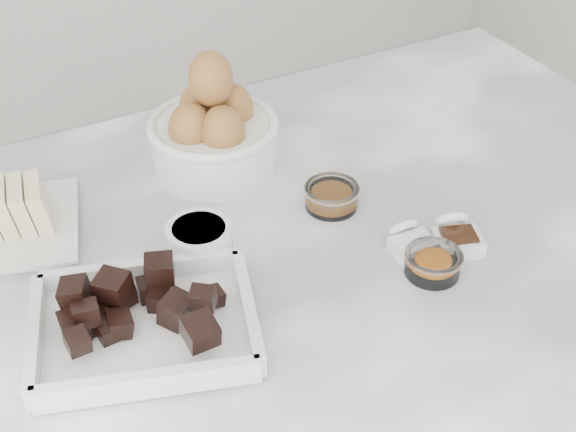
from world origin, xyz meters
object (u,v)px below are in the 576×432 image
object	(u,v)px
butter_plate	(1,219)
honey_bowl	(332,196)
chocolate_dish	(144,321)
sugar_ramekin	(200,241)
zest_bowl	(433,262)
vanilla_spoon	(456,236)
salt_spoon	(411,242)
egg_bowl	(213,131)

from	to	relation	value
butter_plate	honey_bowl	size ratio (longest dim) A/B	2.96
chocolate_dish	butter_plate	bearing A→B (deg)	110.84
sugar_ramekin	zest_bowl	world-z (taller)	sugar_ramekin
chocolate_dish	honey_bowl	world-z (taller)	chocolate_dish
honey_bowl	vanilla_spoon	xyz separation A→B (m)	(0.09, -0.13, -0.00)
zest_bowl	salt_spoon	size ratio (longest dim) A/B	1.07
butter_plate	honey_bowl	bearing A→B (deg)	-19.58
vanilla_spoon	salt_spoon	size ratio (longest dim) A/B	1.26
egg_bowl	salt_spoon	distance (m)	0.30
sugar_ramekin	egg_bowl	xyz separation A→B (m)	(0.09, 0.17, 0.03)
chocolate_dish	butter_plate	distance (m)	0.25
chocolate_dish	butter_plate	xyz separation A→B (m)	(-0.09, 0.24, 0.00)
butter_plate	sugar_ramekin	world-z (taller)	butter_plate
chocolate_dish	egg_bowl	size ratio (longest dim) A/B	1.55
zest_bowl	vanilla_spoon	size ratio (longest dim) A/B	0.86
butter_plate	egg_bowl	distance (m)	0.28
butter_plate	salt_spoon	distance (m)	0.48
chocolate_dish	vanilla_spoon	bearing A→B (deg)	-4.57
sugar_ramekin	egg_bowl	bearing A→B (deg)	61.16
sugar_ramekin	salt_spoon	world-z (taller)	sugar_ramekin
vanilla_spoon	honey_bowl	bearing A→B (deg)	123.42
honey_bowl	vanilla_spoon	distance (m)	0.16
egg_bowl	honey_bowl	distance (m)	0.18
butter_plate	vanilla_spoon	xyz separation A→B (m)	(0.46, -0.27, -0.01)
honey_bowl	vanilla_spoon	size ratio (longest dim) A/B	0.90
zest_bowl	salt_spoon	xyz separation A→B (m)	(0.00, 0.04, -0.00)
honey_bowl	vanilla_spoon	world-z (taller)	vanilla_spoon
sugar_ramekin	honey_bowl	size ratio (longest dim) A/B	1.08
chocolate_dish	egg_bowl	xyz separation A→B (m)	(0.19, 0.26, 0.03)
zest_bowl	chocolate_dish	bearing A→B (deg)	170.05
zest_bowl	vanilla_spoon	bearing A→B (deg)	26.70
chocolate_dish	honey_bowl	size ratio (longest dim) A/B	3.83
sugar_ramekin	salt_spoon	bearing A→B (deg)	-24.65
chocolate_dish	vanilla_spoon	xyz separation A→B (m)	(0.37, -0.03, -0.01)
egg_bowl	vanilla_spoon	xyz separation A→B (m)	(0.18, -0.28, -0.04)
butter_plate	egg_bowl	bearing A→B (deg)	3.76
chocolate_dish	salt_spoon	size ratio (longest dim) A/B	4.34
salt_spoon	zest_bowl	bearing A→B (deg)	-91.13
egg_bowl	salt_spoon	xyz separation A→B (m)	(0.13, -0.27, -0.04)
salt_spoon	egg_bowl	bearing A→B (deg)	115.64
chocolate_dish	butter_plate	size ratio (longest dim) A/B	1.29
butter_plate	egg_bowl	xyz separation A→B (m)	(0.28, 0.02, 0.03)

